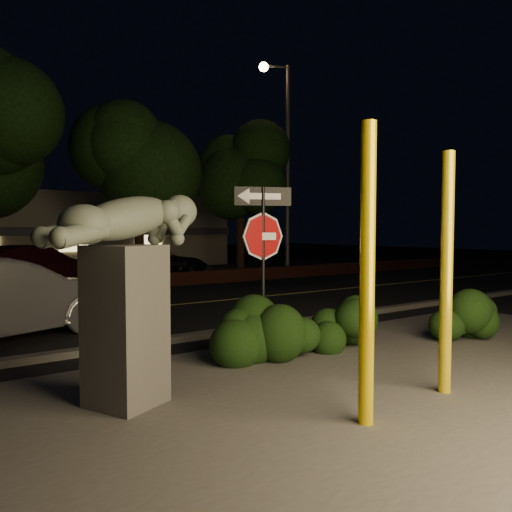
{
  "coord_description": "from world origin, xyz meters",
  "views": [
    {
      "loc": [
        -4.94,
        -5.38,
        2.07
      ],
      "look_at": [
        0.27,
        1.94,
        1.6
      ],
      "focal_mm": 35.0,
      "sensor_mm": 36.0,
      "label": 1
    }
  ],
  "objects_px": {
    "sculpture": "(128,273)",
    "streetlight": "(283,150)",
    "signpost": "(263,237)",
    "parked_car_darkred": "(35,267)",
    "yellow_pole_right": "(446,274)",
    "yellow_pole_left": "(367,275)",
    "parked_car_dark": "(158,262)"
  },
  "relations": [
    {
      "from": "sculpture",
      "to": "streetlight",
      "type": "bearing_deg",
      "value": 20.75
    },
    {
      "from": "signpost",
      "to": "parked_car_darkred",
      "type": "distance_m",
      "value": 12.25
    },
    {
      "from": "yellow_pole_right",
      "to": "parked_car_darkred",
      "type": "height_order",
      "value": "yellow_pole_right"
    },
    {
      "from": "yellow_pole_right",
      "to": "parked_car_darkred",
      "type": "distance_m",
      "value": 15.05
    },
    {
      "from": "yellow_pole_left",
      "to": "signpost",
      "type": "distance_m",
      "value": 3.02
    },
    {
      "from": "yellow_pole_right",
      "to": "signpost",
      "type": "relative_size",
      "value": 1.11
    },
    {
      "from": "sculpture",
      "to": "streetlight",
      "type": "distance_m",
      "value": 18.59
    },
    {
      "from": "yellow_pole_left",
      "to": "streetlight",
      "type": "distance_m",
      "value": 18.99
    },
    {
      "from": "parked_car_darkred",
      "to": "yellow_pole_right",
      "type": "bearing_deg",
      "value": 166.46
    },
    {
      "from": "yellow_pole_right",
      "to": "streetlight",
      "type": "xyz_separation_m",
      "value": [
        9.24,
        14.88,
        4.33
      ]
    },
    {
      "from": "yellow_pole_left",
      "to": "yellow_pole_right",
      "type": "bearing_deg",
      "value": 4.55
    },
    {
      "from": "yellow_pole_right",
      "to": "signpost",
      "type": "distance_m",
      "value": 2.92
    },
    {
      "from": "yellow_pole_left",
      "to": "streetlight",
      "type": "relative_size",
      "value": 0.32
    },
    {
      "from": "parked_car_darkred",
      "to": "parked_car_dark",
      "type": "xyz_separation_m",
      "value": [
        5.5,
        1.97,
        -0.16
      ]
    },
    {
      "from": "yellow_pole_left",
      "to": "streetlight",
      "type": "xyz_separation_m",
      "value": [
        10.83,
        15.0,
        4.25
      ]
    },
    {
      "from": "yellow_pole_left",
      "to": "parked_car_dark",
      "type": "bearing_deg",
      "value": 72.67
    },
    {
      "from": "sculpture",
      "to": "streetlight",
      "type": "xyz_separation_m",
      "value": [
        12.64,
        12.94,
        4.28
      ]
    },
    {
      "from": "yellow_pole_left",
      "to": "streetlight",
      "type": "bearing_deg",
      "value": 54.16
    },
    {
      "from": "streetlight",
      "to": "parked_car_darkred",
      "type": "bearing_deg",
      "value": -156.06
    },
    {
      "from": "yellow_pole_right",
      "to": "streetlight",
      "type": "relative_size",
      "value": 0.31
    },
    {
      "from": "yellow_pole_right",
      "to": "yellow_pole_left",
      "type": "bearing_deg",
      "value": -175.45
    },
    {
      "from": "yellow_pole_right",
      "to": "parked_car_dark",
      "type": "bearing_deg",
      "value": 77.59
    },
    {
      "from": "yellow_pole_left",
      "to": "parked_car_darkred",
      "type": "bearing_deg",
      "value": 90.74
    },
    {
      "from": "yellow_pole_right",
      "to": "parked_car_dark",
      "type": "xyz_separation_m",
      "value": [
        3.72,
        16.89,
        -0.9
      ]
    },
    {
      "from": "parked_car_dark",
      "to": "streetlight",
      "type": "bearing_deg",
      "value": -105.72
    },
    {
      "from": "sculpture",
      "to": "parked_car_dark",
      "type": "relative_size",
      "value": 0.56
    },
    {
      "from": "signpost",
      "to": "parked_car_dark",
      "type": "height_order",
      "value": "signpost"
    },
    {
      "from": "parked_car_darkred",
      "to": "parked_car_dark",
      "type": "relative_size",
      "value": 1.2
    },
    {
      "from": "signpost",
      "to": "streetlight",
      "type": "bearing_deg",
      "value": 72.59
    },
    {
      "from": "sculpture",
      "to": "parked_car_darkred",
      "type": "xyz_separation_m",
      "value": [
        1.62,
        12.99,
        -0.78
      ]
    },
    {
      "from": "yellow_pole_right",
      "to": "parked_car_darkred",
      "type": "xyz_separation_m",
      "value": [
        -1.78,
        14.92,
        -0.74
      ]
    },
    {
      "from": "yellow_pole_left",
      "to": "parked_car_darkred",
      "type": "height_order",
      "value": "yellow_pole_left"
    }
  ]
}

